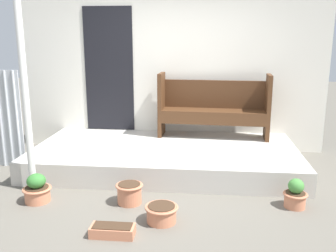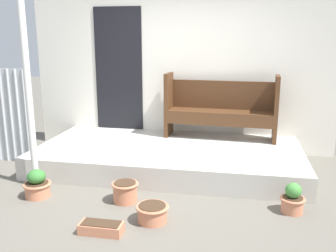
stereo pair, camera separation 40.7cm
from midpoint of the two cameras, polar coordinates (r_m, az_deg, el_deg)
name	(u,v)px [view 2 (the right image)]	position (r m, az deg, el deg)	size (l,w,h in m)	color
ground_plane	(158,192)	(4.62, 1.08, -10.07)	(24.00, 24.00, 0.00)	#666056
porch_slab	(169,157)	(5.43, 2.32, -4.72)	(3.73, 1.84, 0.31)	beige
house_wall	(178,71)	(6.13, 3.39, 8.35)	(4.93, 0.08, 2.60)	white
support_post	(28,94)	(4.71, -18.21, 4.63)	(0.08, 0.08, 2.35)	white
bench	(221,106)	(5.83, 10.03, 3.04)	(1.71, 0.49, 0.99)	#4C2D19
flower_pot_left	(37,185)	(4.64, -16.96, -8.63)	(0.33, 0.33, 0.33)	tan
flower_pot_middle	(125,191)	(4.34, -3.86, -9.91)	(0.31, 0.31, 0.24)	tan
flower_pot_right	(152,212)	(3.91, 0.64, -13.07)	(0.34, 0.34, 0.18)	tan
flower_pot_far_right	(293,200)	(4.36, 21.07, -10.48)	(0.27, 0.27, 0.33)	tan
planter_box_rect	(101,228)	(3.75, -6.99, -15.23)	(0.42, 0.18, 0.11)	tan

